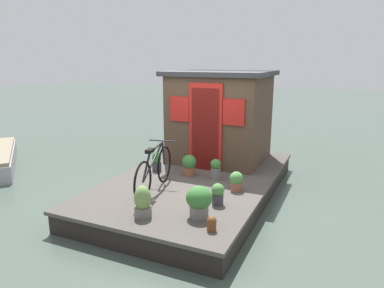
# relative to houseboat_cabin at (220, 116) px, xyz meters

# --- Properties ---
(ground_plane) EXTENTS (60.00, 60.00, 0.00)m
(ground_plane) POSITION_rel_houseboat_cabin_xyz_m (-1.37, 0.00, -1.41)
(ground_plane) COLOR #47564C
(houseboat_deck) EXTENTS (4.96, 2.90, 0.39)m
(houseboat_deck) POSITION_rel_houseboat_cabin_xyz_m (-1.37, 0.00, -1.21)
(houseboat_deck) COLOR #4C4742
(houseboat_deck) RESTS_ON ground_plane
(houseboat_cabin) EXTENTS (1.99, 2.17, 2.01)m
(houseboat_cabin) POSITION_rel_houseboat_cabin_xyz_m (0.00, 0.00, 0.00)
(houseboat_cabin) COLOR #4C3828
(houseboat_cabin) RESTS_ON houseboat_deck
(bicycle) EXTENTS (1.69, 0.50, 0.82)m
(bicycle) POSITION_rel_houseboat_cabin_xyz_m (-2.41, 0.33, -0.63)
(bicycle) COLOR black
(bicycle) RESTS_ON houseboat_deck
(potted_plant_rosemary) EXTENTS (0.20, 0.20, 0.41)m
(potted_plant_rosemary) POSITION_rel_houseboat_cabin_xyz_m (-1.39, -0.42, -0.81)
(potted_plant_rosemary) COLOR slate
(potted_plant_rosemary) RESTS_ON houseboat_deck
(potted_plant_ivy) EXTENTS (0.21, 0.21, 0.35)m
(potted_plant_ivy) POSITION_rel_houseboat_cabin_xyz_m (-2.50, -0.87, -0.83)
(potted_plant_ivy) COLOR #38383D
(potted_plant_ivy) RESTS_ON houseboat_deck
(potted_plant_thyme) EXTENTS (0.24, 0.24, 0.34)m
(potted_plant_thyme) POSITION_rel_houseboat_cabin_xyz_m (-1.79, -0.96, -0.83)
(potted_plant_thyme) COLOR #935138
(potted_plant_thyme) RESTS_ON houseboat_deck
(potted_plant_succulent) EXTENTS (0.38, 0.38, 0.47)m
(potted_plant_succulent) POSITION_rel_houseboat_cabin_xyz_m (-3.03, -0.78, -0.76)
(potted_plant_succulent) COLOR slate
(potted_plant_succulent) RESTS_ON houseboat_deck
(potted_plant_fern) EXTENTS (0.28, 0.28, 0.42)m
(potted_plant_fern) POSITION_rel_houseboat_cabin_xyz_m (-1.38, 0.15, -0.79)
(potted_plant_fern) COLOR #935138
(potted_plant_fern) RESTS_ON houseboat_deck
(potted_plant_basil) EXTENTS (0.25, 0.25, 0.47)m
(potted_plant_basil) POSITION_rel_houseboat_cabin_xyz_m (-3.36, -0.02, -0.79)
(potted_plant_basil) COLOR slate
(potted_plant_basil) RESTS_ON houseboat_deck
(potted_plant_geranium) EXTENTS (0.19, 0.19, 0.42)m
(potted_plant_geranium) POSITION_rel_houseboat_cabin_xyz_m (-1.38, 0.89, -0.82)
(potted_plant_geranium) COLOR #38383D
(potted_plant_geranium) RESTS_ON houseboat_deck
(mooring_bollard) EXTENTS (0.13, 0.13, 0.21)m
(mooring_bollard) POSITION_rel_houseboat_cabin_xyz_m (-3.36, -1.10, -0.91)
(mooring_bollard) COLOR brown
(mooring_bollard) RESTS_ON houseboat_deck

